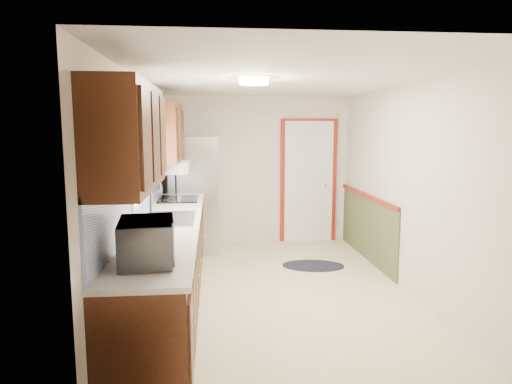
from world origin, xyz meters
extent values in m
cube|color=beige|center=(0.00, 0.00, 0.00)|extent=(3.20, 5.20, 0.12)
cube|color=white|center=(0.00, 0.00, 2.40)|extent=(3.20, 5.20, 0.12)
cube|color=beige|center=(0.00, 2.50, 1.20)|extent=(3.20, 0.10, 2.40)
cube|color=beige|center=(0.00, -2.50, 1.20)|extent=(3.20, 0.10, 2.40)
cube|color=beige|center=(-1.50, 0.00, 1.20)|extent=(0.10, 5.20, 2.40)
cube|color=beige|center=(1.50, 0.00, 1.20)|extent=(0.10, 5.20, 2.40)
cube|color=#35190C|center=(-1.20, -0.30, 0.45)|extent=(0.60, 4.00, 0.90)
cube|color=silver|center=(-1.19, -0.30, 0.92)|extent=(0.63, 4.00, 0.04)
cube|color=#5C7DE1|center=(-1.49, -0.30, 1.22)|extent=(0.02, 4.00, 0.55)
cube|color=#35190C|center=(-1.32, -1.60, 1.83)|extent=(0.35, 1.40, 0.75)
cube|color=#35190C|center=(-1.32, 1.10, 1.83)|extent=(0.35, 1.20, 0.75)
cube|color=white|center=(-1.49, -0.20, 1.62)|extent=(0.02, 1.00, 0.90)
cube|color=#C04A24|center=(-1.44, -0.20, 1.97)|extent=(0.05, 1.12, 0.24)
cube|color=#B7B7BC|center=(-1.19, -0.20, 0.95)|extent=(0.52, 0.82, 0.02)
cube|color=white|center=(-1.27, 1.15, 1.38)|extent=(0.45, 0.60, 0.15)
cube|color=maroon|center=(0.85, 2.47, 1.00)|extent=(0.94, 0.05, 2.08)
cube|color=white|center=(0.85, 2.44, 1.00)|extent=(0.80, 0.04, 2.00)
cube|color=#444C2A|center=(1.49, 1.35, 0.45)|extent=(0.02, 2.30, 0.90)
cube|color=maroon|center=(1.48, 1.35, 0.92)|extent=(0.04, 2.30, 0.06)
cylinder|color=#FFD88C|center=(-0.30, -0.20, 2.36)|extent=(0.30, 0.30, 0.06)
imported|color=white|center=(-1.20, -1.76, 1.13)|extent=(0.37, 0.59, 0.38)
cube|color=#B7B7BC|center=(-1.02, 2.05, 0.88)|extent=(0.74, 0.69, 1.77)
cylinder|color=black|center=(-1.27, 1.67, 0.79)|extent=(0.02, 0.02, 1.24)
ellipsoid|color=black|center=(0.63, 1.03, 0.01)|extent=(0.92, 0.67, 0.01)
cube|color=black|center=(-1.19, 1.12, 0.95)|extent=(0.51, 0.61, 0.02)
camera|label=1|loc=(-0.73, -4.95, 1.89)|focal=32.00mm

